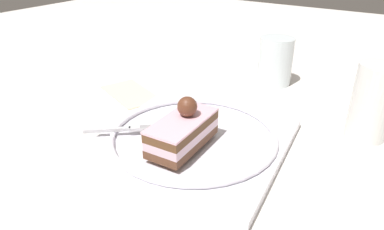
{
  "coord_description": "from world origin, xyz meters",
  "views": [
    {
      "loc": [
        0.36,
        0.21,
        0.27
      ],
      "look_at": [
        0.0,
        -0.02,
        0.05
      ],
      "focal_mm": 32.97,
      "sensor_mm": 36.0,
      "label": 1
    }
  ],
  "objects_px": {
    "cake_slice": "(183,130)",
    "folded_napkin": "(130,93)",
    "dessert_plate": "(192,141)",
    "fork": "(123,129)",
    "drink_glass_near": "(371,107)",
    "drink_glass_far": "(275,63)"
  },
  "relations": [
    {
      "from": "dessert_plate",
      "to": "folded_napkin",
      "type": "xyz_separation_m",
      "value": [
        -0.09,
        -0.2,
        -0.01
      ]
    },
    {
      "from": "drink_glass_far",
      "to": "folded_napkin",
      "type": "bearing_deg",
      "value": -45.66
    },
    {
      "from": "folded_napkin",
      "to": "fork",
      "type": "bearing_deg",
      "value": 39.48
    },
    {
      "from": "cake_slice",
      "to": "folded_napkin",
      "type": "height_order",
      "value": "cake_slice"
    },
    {
      "from": "cake_slice",
      "to": "drink_glass_far",
      "type": "relative_size",
      "value": 1.17
    },
    {
      "from": "fork",
      "to": "drink_glass_near",
      "type": "bearing_deg",
      "value": 126.41
    },
    {
      "from": "drink_glass_far",
      "to": "folded_napkin",
      "type": "xyz_separation_m",
      "value": [
        0.2,
        -0.21,
        -0.04
      ]
    },
    {
      "from": "dessert_plate",
      "to": "fork",
      "type": "relative_size",
      "value": 3.24
    },
    {
      "from": "cake_slice",
      "to": "drink_glass_near",
      "type": "height_order",
      "value": "drink_glass_near"
    },
    {
      "from": "drink_glass_near",
      "to": "cake_slice",
      "type": "bearing_deg",
      "value": -44.98
    },
    {
      "from": "dessert_plate",
      "to": "drink_glass_near",
      "type": "relative_size",
      "value": 2.42
    },
    {
      "from": "cake_slice",
      "to": "drink_glass_near",
      "type": "distance_m",
      "value": 0.28
    },
    {
      "from": "cake_slice",
      "to": "folded_napkin",
      "type": "xyz_separation_m",
      "value": [
        -0.12,
        -0.21,
        -0.04
      ]
    },
    {
      "from": "drink_glass_far",
      "to": "fork",
      "type": "bearing_deg",
      "value": -15.05
    },
    {
      "from": "dessert_plate",
      "to": "folded_napkin",
      "type": "distance_m",
      "value": 0.22
    },
    {
      "from": "dessert_plate",
      "to": "drink_glass_near",
      "type": "distance_m",
      "value": 0.26
    },
    {
      "from": "dessert_plate",
      "to": "drink_glass_near",
      "type": "xyz_separation_m",
      "value": [
        -0.17,
        0.2,
        0.04
      ]
    },
    {
      "from": "dessert_plate",
      "to": "drink_glass_near",
      "type": "bearing_deg",
      "value": 129.58
    },
    {
      "from": "drink_glass_near",
      "to": "drink_glass_far",
      "type": "relative_size",
      "value": 1.21
    },
    {
      "from": "dessert_plate",
      "to": "cake_slice",
      "type": "height_order",
      "value": "cake_slice"
    },
    {
      "from": "cake_slice",
      "to": "drink_glass_near",
      "type": "xyz_separation_m",
      "value": [
        -0.2,
        0.2,
        0.01
      ]
    },
    {
      "from": "dessert_plate",
      "to": "fork",
      "type": "distance_m",
      "value": 0.1
    }
  ]
}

